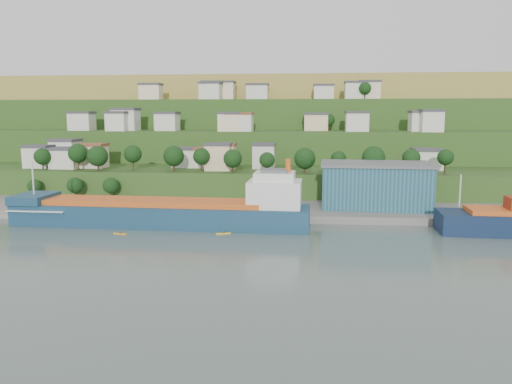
# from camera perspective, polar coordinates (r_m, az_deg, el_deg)

# --- Properties ---
(ground) EXTENTS (500.00, 500.00, 0.00)m
(ground) POSITION_cam_1_polar(r_m,az_deg,el_deg) (119.74, -5.79, -4.91)
(ground) COLOR #44534D
(ground) RESTS_ON ground
(quay) EXTENTS (220.00, 26.00, 4.00)m
(quay) POSITION_cam_1_polar(r_m,az_deg,el_deg) (144.76, 4.24, -2.50)
(quay) COLOR slate
(quay) RESTS_ON ground
(pebble_beach) EXTENTS (40.00, 18.00, 2.40)m
(pebble_beach) POSITION_cam_1_polar(r_m,az_deg,el_deg) (159.58, -23.87, -2.18)
(pebble_beach) COLOR slate
(pebble_beach) RESTS_ON ground
(hillside) EXTENTS (360.00, 210.92, 96.00)m
(hillside) POSITION_cam_1_polar(r_m,az_deg,el_deg) (284.99, 1.01, 3.10)
(hillside) COLOR #284719
(hillside) RESTS_ON ground
(cargo_ship_near) EXTENTS (76.99, 13.91, 19.72)m
(cargo_ship_near) POSITION_cam_1_polar(r_m,az_deg,el_deg) (130.37, -9.83, -2.45)
(cargo_ship_near) COLOR #143A4D
(cargo_ship_near) RESTS_ON ground
(warehouse) EXTENTS (31.80, 20.33, 12.80)m
(warehouse) POSITION_cam_1_polar(r_m,az_deg,el_deg) (147.61, 13.46, 0.82)
(warehouse) COLOR navy
(warehouse) RESTS_ON quay
(caravan) EXTENTS (6.94, 4.45, 3.01)m
(caravan) POSITION_cam_1_polar(r_m,az_deg,el_deg) (157.60, -21.74, -1.18)
(caravan) COLOR white
(caravan) RESTS_ON pebble_beach
(dinghy) EXTENTS (4.75, 2.75, 0.89)m
(dinghy) POSITION_cam_1_polar(r_m,az_deg,el_deg) (152.54, -20.94, -1.85)
(dinghy) COLOR silver
(dinghy) RESTS_ON pebble_beach
(kayak_orange) EXTENTS (3.37, 1.11, 0.83)m
(kayak_orange) POSITION_cam_1_polar(r_m,az_deg,el_deg) (124.31, -15.28, -4.55)
(kayak_orange) COLOR orange
(kayak_orange) RESTS_ON ground
(kayak_yellow) EXTENTS (3.55, 1.84, 0.89)m
(kayak_yellow) POSITION_cam_1_polar(r_m,az_deg,el_deg) (120.39, -3.76, -4.68)
(kayak_yellow) COLOR yellow
(kayak_yellow) RESTS_ON ground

